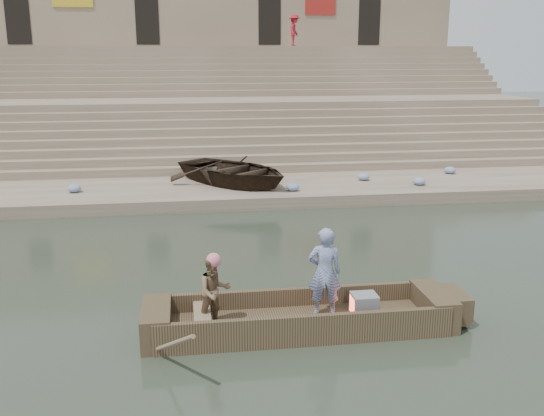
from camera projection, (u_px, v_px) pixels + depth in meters
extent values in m
plane|color=#293326|center=(196.00, 283.00, 13.27)|extent=(120.00, 120.00, 0.00)
cube|color=gray|center=(191.00, 193.00, 20.89)|extent=(32.00, 4.00, 0.40)
cube|color=gray|center=(187.00, 131.00, 27.77)|extent=(32.00, 3.00, 2.80)
cube|color=gray|center=(186.00, 94.00, 34.18)|extent=(32.00, 3.00, 5.20)
cube|color=gray|center=(190.00, 176.00, 23.00)|extent=(32.00, 0.50, 0.70)
cube|color=gray|center=(189.00, 169.00, 23.45)|extent=(32.00, 0.50, 1.00)
cube|color=gray|center=(189.00, 163.00, 23.89)|extent=(32.00, 0.50, 1.30)
cube|color=gray|center=(189.00, 157.00, 24.33)|extent=(32.00, 0.50, 1.60)
cube|color=gray|center=(189.00, 152.00, 24.77)|extent=(32.00, 0.50, 1.90)
cube|color=gray|center=(188.00, 146.00, 25.21)|extent=(32.00, 0.50, 2.20)
cube|color=gray|center=(188.00, 141.00, 25.65)|extent=(32.00, 0.50, 2.50)
cube|color=gray|center=(188.00, 136.00, 26.10)|extent=(32.00, 0.50, 2.80)
cube|color=gray|center=(187.00, 123.00, 29.41)|extent=(32.00, 0.50, 3.10)
cube|color=gray|center=(187.00, 119.00, 29.85)|extent=(32.00, 0.50, 3.40)
cube|color=gray|center=(187.00, 115.00, 30.30)|extent=(32.00, 0.50, 3.70)
cube|color=gray|center=(186.00, 111.00, 30.74)|extent=(32.00, 0.50, 4.00)
cube|color=gray|center=(186.00, 107.00, 31.18)|extent=(32.00, 0.50, 4.30)
cube|color=gray|center=(186.00, 103.00, 31.62)|extent=(32.00, 0.50, 4.60)
cube|color=gray|center=(186.00, 100.00, 32.06)|extent=(32.00, 0.50, 4.90)
cube|color=gray|center=(186.00, 96.00, 32.50)|extent=(32.00, 0.50, 5.20)
cube|color=gray|center=(183.00, 40.00, 37.26)|extent=(32.00, 5.00, 11.20)
cube|color=black|center=(18.00, 20.00, 33.42)|extent=(1.30, 0.18, 2.60)
cube|color=black|center=(147.00, 21.00, 34.39)|extent=(1.30, 0.18, 2.60)
cube|color=black|center=(269.00, 22.00, 35.36)|extent=(1.30, 0.18, 2.60)
cube|color=black|center=(369.00, 22.00, 36.19)|extent=(1.30, 0.18, 2.60)
cube|color=maroon|center=(320.00, 4.00, 35.46)|extent=(1.80, 0.10, 1.20)
cube|color=brown|center=(299.00, 324.00, 11.02)|extent=(5.00, 1.30, 0.22)
cube|color=brown|center=(306.00, 331.00, 10.39)|extent=(5.20, 0.12, 0.56)
cube|color=brown|center=(294.00, 302.00, 11.58)|extent=(5.20, 0.12, 0.56)
cube|color=brown|center=(157.00, 323.00, 10.62)|extent=(0.50, 1.30, 0.60)
cube|color=brown|center=(434.00, 306.00, 11.33)|extent=(0.50, 1.30, 0.60)
cube|color=brown|center=(454.00, 304.00, 11.38)|extent=(0.35, 0.90, 0.50)
cube|color=#937A5B|center=(202.00, 315.00, 10.71)|extent=(0.30, 1.20, 0.08)
cylinder|color=#937A5B|center=(164.00, 347.00, 9.78)|extent=(1.03, 2.10, 1.36)
sphere|color=pink|center=(214.00, 260.00, 10.46)|extent=(0.26, 0.26, 0.26)
imported|color=navy|center=(325.00, 272.00, 10.95)|extent=(0.66, 0.48, 1.67)
imported|color=#2B8150|center=(214.00, 291.00, 10.60)|extent=(0.73, 0.64, 1.27)
cube|color=gray|center=(364.00, 305.00, 11.11)|extent=(0.46, 0.42, 0.40)
cube|color=#E5593F|center=(353.00, 305.00, 11.08)|extent=(0.04, 0.34, 0.32)
imported|color=#2D2116|center=(234.00, 171.00, 21.19)|extent=(5.47, 5.64, 0.95)
imported|color=#A31B28|center=(294.00, 30.00, 33.29)|extent=(0.99, 1.25, 1.70)
ellipsoid|color=#3F5999|center=(363.00, 177.00, 21.92)|extent=(0.44, 0.44, 0.26)
ellipsoid|color=#3F5999|center=(293.00, 187.00, 20.25)|extent=(0.44, 0.44, 0.26)
ellipsoid|color=#3F5999|center=(419.00, 181.00, 21.14)|extent=(0.44, 0.44, 0.26)
ellipsoid|color=#3F5999|center=(74.00, 188.00, 20.04)|extent=(0.44, 0.44, 0.26)
ellipsoid|color=#3F5999|center=(450.00, 170.00, 23.13)|extent=(0.44, 0.44, 0.26)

